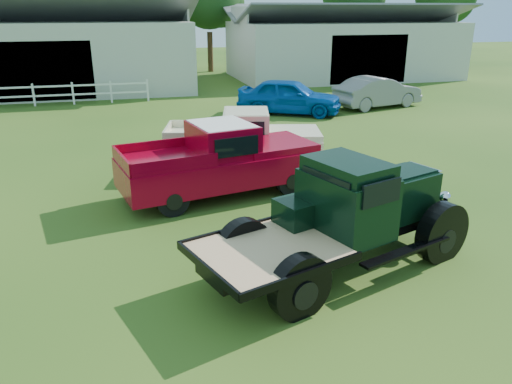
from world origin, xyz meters
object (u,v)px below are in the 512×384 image
object	(u,v)px
vintage_flatbed	(341,216)
red_pickup	(219,159)
white_pickup	(243,141)
misc_car_blue	(289,96)
misc_car_grey	(378,92)

from	to	relation	value
vintage_flatbed	red_pickup	bearing A→B (deg)	88.76
vintage_flatbed	white_pickup	bearing A→B (deg)	73.85
misc_car_blue	misc_car_grey	world-z (taller)	misc_car_blue
vintage_flatbed	misc_car_blue	size ratio (longest dim) A/B	1.12
red_pickup	misc_car_grey	world-z (taller)	red_pickup
red_pickup	misc_car_grey	size ratio (longest dim) A/B	1.16
vintage_flatbed	red_pickup	xyz separation A→B (m)	(-1.47, 4.80, -0.10)
red_pickup	white_pickup	world-z (taller)	red_pickup
misc_car_blue	misc_car_grey	distance (m)	5.07
white_pickup	misc_car_blue	world-z (taller)	white_pickup
vintage_flatbed	misc_car_grey	world-z (taller)	vintage_flatbed
vintage_flatbed	white_pickup	world-z (taller)	vintage_flatbed
vintage_flatbed	misc_car_grey	xyz separation A→B (m)	(9.21, 15.62, -0.32)
white_pickup	misc_car_blue	xyz separation A→B (m)	(4.41, 8.26, -0.08)
vintage_flatbed	red_pickup	distance (m)	5.02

